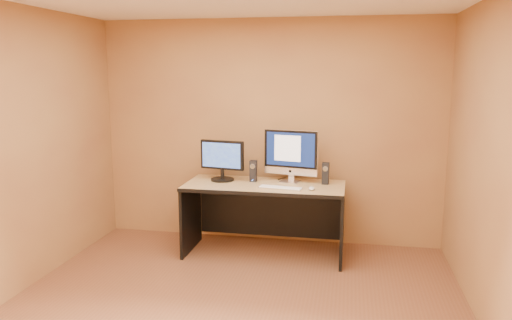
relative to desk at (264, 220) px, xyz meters
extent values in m
plane|color=brown|center=(-0.04, -1.46, -0.40)|extent=(4.00, 4.00, 0.00)
cube|color=silver|center=(0.20, -0.17, 0.41)|extent=(0.47, 0.19, 0.02)
ellipsoid|color=silver|center=(0.52, -0.17, 0.42)|extent=(0.07, 0.12, 0.04)
cylinder|color=black|center=(0.26, 0.25, 0.40)|extent=(0.07, 0.23, 0.01)
cylinder|color=black|center=(0.16, 0.33, 0.40)|extent=(0.10, 0.18, 0.01)
camera|label=1|loc=(0.89, -5.19, 1.62)|focal=35.00mm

